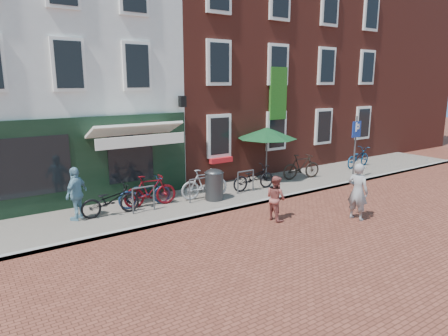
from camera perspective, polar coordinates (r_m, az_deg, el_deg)
ground at (r=13.50m, az=4.52°, el=-5.39°), size 80.00×80.00×0.00m
sidewalk at (r=15.20m, az=3.92°, el=-3.14°), size 24.00×3.00×0.10m
building_stucco at (r=17.27m, az=-24.61°, el=12.58°), size 8.00×8.00×9.00m
building_brick_mid at (r=19.78m, az=-3.72°, el=14.92°), size 6.00×8.00×10.00m
building_brick_right at (r=23.42m, az=9.42°, el=14.38°), size 6.00×8.00×10.00m
filler_right at (r=28.28m, az=19.20°, el=12.48°), size 7.00×8.00×9.00m
litter_bin at (r=13.61m, az=-1.42°, el=-2.15°), size 0.63×0.63×1.15m
parking_sign at (r=17.10m, az=18.42°, el=4.01°), size 0.50×0.08×2.64m
parasol at (r=16.21m, az=6.21°, el=5.33°), size 2.45×2.45×2.29m
woman at (r=12.55m, az=18.68°, el=-3.24°), size 0.54×0.71×1.74m
boy at (r=12.01m, az=7.46°, el=-4.30°), size 0.53×0.67×1.36m
cafe_person at (r=12.39m, az=-20.47°, el=-3.45°), size 0.96×0.91×1.59m
bicycle_0 at (r=12.55m, az=-16.03°, el=-4.49°), size 1.80×0.66×0.94m
bicycle_1 at (r=13.14m, az=-10.58°, el=-3.22°), size 1.79×0.74×1.04m
bicycle_2 at (r=13.19m, az=-11.33°, el=-3.43°), size 1.81×0.69×0.94m
bicycle_3 at (r=13.81m, az=-2.82°, el=-2.26°), size 1.79×0.71×1.04m
bicycle_4 at (r=14.92m, az=4.28°, el=-1.39°), size 1.83×0.76×0.94m
bicycle_5 at (r=16.87m, az=11.08°, el=0.21°), size 1.80×0.87×1.04m
bicycle_6 at (r=19.90m, az=18.73°, el=1.46°), size 1.86×0.86×0.94m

